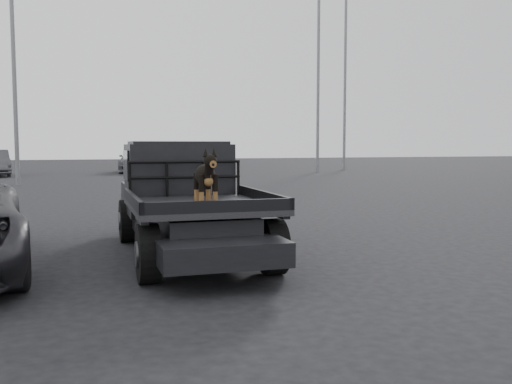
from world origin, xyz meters
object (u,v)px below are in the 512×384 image
object	(u,v)px
distant_car_b	(137,160)
floodlight_far	(346,38)
flatbed_ute	(188,226)
floodlight_near	(12,5)
floodlight_mid	(318,53)
dog	(205,180)

from	to	relation	value
distant_car_b	floodlight_far	world-z (taller)	floodlight_far
flatbed_ute	floodlight_near	size ratio (longest dim) A/B	0.39
distant_car_b	floodlight_mid	distance (m)	12.95
distant_car_b	floodlight_near	size ratio (longest dim) A/B	0.37
floodlight_near	floodlight_far	world-z (taller)	floodlight_far
dog	floodlight_near	size ratio (longest dim) A/B	0.05
flatbed_ute	distant_car_b	xyz separation A→B (m)	(1.78, 26.94, 0.28)
floodlight_near	floodlight_mid	distance (m)	17.83
floodlight_near	floodlight_mid	size ratio (longest dim) A/B	1.03
floodlight_far	flatbed_ute	bearing A→B (deg)	-120.63
flatbed_ute	floodlight_far	xyz separation A→B (m)	(15.43, 26.05, 8.26)
floodlight_near	floodlight_mid	xyz separation A→B (m)	(16.62, 6.45, -0.21)
flatbed_ute	floodlight_mid	size ratio (longest dim) A/B	0.40
flatbed_ute	dog	world-z (taller)	dog
flatbed_ute	floodlight_mid	bearing A→B (deg)	62.25
flatbed_ute	dog	bearing A→B (deg)	-92.05
floodlight_mid	floodlight_far	bearing A→B (deg)	38.40
flatbed_ute	floodlight_near	distance (m)	19.10
dog	floodlight_far	size ratio (longest dim) A/B	0.05
floodlight_near	floodlight_far	size ratio (longest dim) A/B	0.85
floodlight_near	dog	bearing A→B (deg)	-77.76
distant_car_b	floodlight_near	distance (m)	13.21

